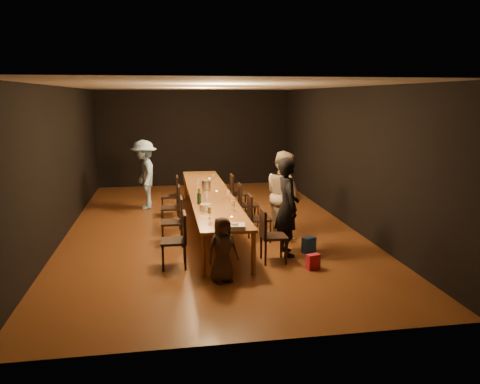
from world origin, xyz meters
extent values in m
plane|color=#472111|center=(0.00, 0.00, 0.00)|extent=(10.00, 10.00, 0.00)
cube|color=black|center=(0.00, 5.00, 1.50)|extent=(6.00, 0.04, 3.00)
cube|color=black|center=(0.00, -5.00, 1.50)|extent=(6.00, 0.04, 3.00)
cube|color=black|center=(-3.00, 0.00, 1.50)|extent=(0.04, 10.00, 3.00)
cube|color=black|center=(3.00, 0.00, 1.50)|extent=(0.04, 10.00, 3.00)
cube|color=silver|center=(0.00, 0.00, 3.00)|extent=(6.00, 10.00, 0.04)
cube|color=#9A602D|center=(0.00, 0.00, 0.72)|extent=(0.90, 6.00, 0.05)
cylinder|color=#9A602D|center=(-0.40, -2.90, 0.35)|extent=(0.08, 0.08, 0.70)
cylinder|color=#9A602D|center=(0.40, -2.90, 0.35)|extent=(0.08, 0.08, 0.70)
cylinder|color=#9A602D|center=(-0.40, 2.90, 0.35)|extent=(0.08, 0.08, 0.70)
cylinder|color=#9A602D|center=(0.40, 2.90, 0.35)|extent=(0.08, 0.08, 0.70)
imported|color=black|center=(1.17, -2.06, 0.88)|extent=(0.44, 0.65, 1.76)
imported|color=#C8B196|center=(1.38, -1.03, 0.88)|extent=(0.83, 0.97, 1.75)
imported|color=#90B8DF|center=(-1.46, 1.94, 0.87)|extent=(0.81, 1.21, 1.74)
imported|color=#3C2D21|center=(-0.13, -3.13, 0.51)|extent=(0.57, 0.46, 1.02)
cube|color=red|center=(1.41, -2.87, 0.13)|extent=(0.24, 0.17, 0.26)
cube|color=#295DB2|center=(1.60, -2.04, 0.14)|extent=(0.27, 0.23, 0.28)
cube|color=white|center=(0.10, -2.87, 0.79)|extent=(0.37, 0.32, 0.08)
cube|color=black|center=(0.10, -2.90, 0.83)|extent=(0.13, 0.10, 0.00)
cube|color=red|center=(0.10, -2.81, 0.83)|extent=(0.17, 0.06, 0.00)
cylinder|color=silver|center=(-0.23, -1.56, 0.81)|extent=(0.27, 0.27, 0.12)
cylinder|color=silver|center=(-0.06, 0.29, 0.86)|extent=(0.27, 0.27, 0.22)
cylinder|color=#B2B7B2|center=(0.15, -2.23, 0.77)|extent=(0.05, 0.05, 0.03)
cylinder|color=#B2B7B2|center=(0.15, 0.03, 0.77)|extent=(0.05, 0.05, 0.03)
cylinder|color=#B2B7B2|center=(0.15, 1.61, 0.77)|extent=(0.05, 0.05, 0.03)
camera|label=1|loc=(-0.97, -9.88, 2.80)|focal=35.00mm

